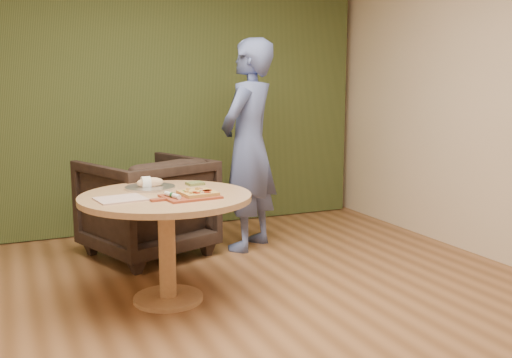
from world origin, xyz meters
The scene contains 12 objects.
room_shell centered at (0.00, 0.00, 1.40)m, with size 5.04×6.04×2.84m.
curtain centered at (0.00, 2.90, 1.40)m, with size 4.80×0.14×2.78m, color #2F3A1A.
pedestal_table centered at (-0.28, 0.85, 0.61)m, with size 1.16×1.16×0.75m.
pizza_paddle centered at (-0.17, 0.68, 0.76)m, with size 0.46×0.31×0.01m.
flatbread_pizza centered at (-0.11, 0.68, 0.78)m, with size 0.24×0.24×0.04m.
cutlery_roll centered at (-0.29, 0.66, 0.78)m, with size 0.07×0.20×0.03m.
newspaper centered at (-0.59, 0.80, 0.76)m, with size 0.30×0.25×0.01m, color white.
serving_tray centered at (-0.32, 1.12, 0.76)m, with size 0.36×0.36×0.02m.
bread_roll centered at (-0.33, 1.12, 0.79)m, with size 0.19×0.09×0.09m.
green_packet centered at (0.02, 1.12, 0.76)m, with size 0.12×0.10×0.02m, color #4B5B29.
armchair centered at (-0.16, 1.97, 0.48)m, with size 0.93×0.87×0.96m, color black.
person_standing centered at (0.74, 1.82, 0.94)m, with size 0.69×0.45×1.88m, color #4F5F9B.
Camera 1 is at (-1.26, -2.84, 1.49)m, focal length 40.00 mm.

